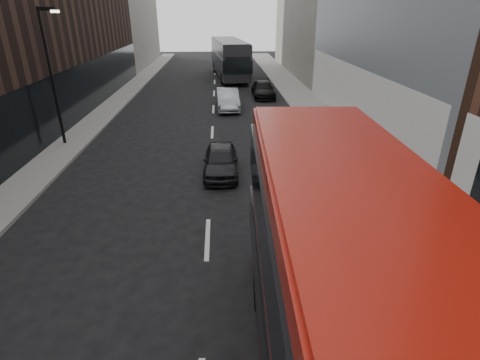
{
  "coord_description": "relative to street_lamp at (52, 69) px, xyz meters",
  "views": [
    {
      "loc": [
        0.52,
        -2.64,
        7.0
      ],
      "look_at": [
        1.05,
        7.22,
        2.5
      ],
      "focal_mm": 28.0,
      "sensor_mm": 36.0,
      "label": 1
    }
  ],
  "objects": [
    {
      "name": "sidewalk_right",
      "position": [
        15.72,
        7.0,
        -4.11
      ],
      "size": [
        3.0,
        80.0,
        0.15
      ],
      "primitive_type": "cube",
      "color": "slate",
      "rests_on": "ground"
    },
    {
      "name": "sidewalk_left",
      "position": [
        0.22,
        7.0,
        -4.11
      ],
      "size": [
        2.0,
        80.0,
        0.15
      ],
      "primitive_type": "cube",
      "color": "slate",
      "rests_on": "ground"
    },
    {
      "name": "building_left_mid",
      "position": [
        -3.28,
        12.0,
        2.82
      ],
      "size": [
        5.0,
        24.0,
        14.0
      ],
      "primitive_type": "cube",
      "color": "black",
      "rests_on": "ground"
    },
    {
      "name": "building_left_far",
      "position": [
        -3.28,
        34.0,
        2.32
      ],
      "size": [
        5.0,
        20.0,
        13.0
      ],
      "primitive_type": "cube",
      "color": "slate",
      "rests_on": "ground"
    },
    {
      "name": "street_lamp",
      "position": [
        0.0,
        0.0,
        0.0
      ],
      "size": [
        1.06,
        0.22,
        7.0
      ],
      "color": "black",
      "rests_on": "sidewalk_left"
    },
    {
      "name": "red_bus",
      "position": [
        10.71,
        -16.98,
        -1.53
      ],
      "size": [
        3.22,
        11.92,
        4.77
      ],
      "rotation": [
        0.0,
        0.0,
        -0.04
      ],
      "color": "#931209",
      "rests_on": "ground"
    },
    {
      "name": "grey_bus",
      "position": [
        9.9,
        22.61,
        -2.02
      ],
      "size": [
        4.18,
        12.68,
        4.02
      ],
      "rotation": [
        0.0,
        0.0,
        0.1
      ],
      "color": "black",
      "rests_on": "ground"
    },
    {
      "name": "car_a",
      "position": [
        8.72,
        -4.49,
        -3.52
      ],
      "size": [
        1.64,
        3.92,
        1.32
      ],
      "primitive_type": "imported",
      "rotation": [
        0.0,
        0.0,
        -0.02
      ],
      "color": "black",
      "rests_on": "ground"
    },
    {
      "name": "car_b",
      "position": [
        9.34,
        8.0,
        -3.42
      ],
      "size": [
        1.77,
        4.68,
        1.52
      ],
      "primitive_type": "imported",
      "rotation": [
        0.0,
        0.0,
        0.03
      ],
      "color": "#9C9FA5",
      "rests_on": "ground"
    },
    {
      "name": "car_c",
      "position": [
        12.55,
        12.19,
        -3.52
      ],
      "size": [
        1.85,
        4.55,
        1.32
      ],
      "primitive_type": "imported",
      "rotation": [
        0.0,
        0.0,
        -0.0
      ],
      "color": "black",
      "rests_on": "ground"
    }
  ]
}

